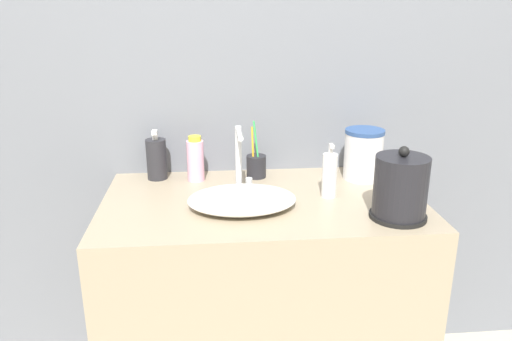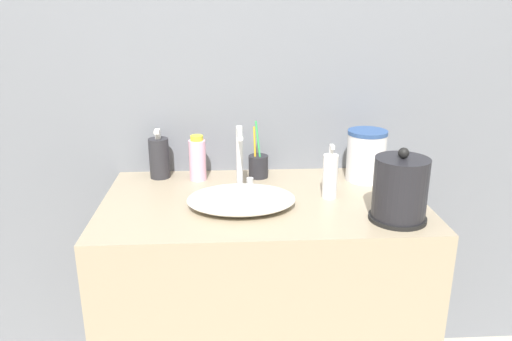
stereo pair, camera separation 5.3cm
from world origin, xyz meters
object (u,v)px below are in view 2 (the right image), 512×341
object	(u,v)px
shampoo_bottle	(198,159)
mouthwash_bottle	(159,158)
water_pitcher	(366,155)
faucet	(241,156)
electric_kettle	(400,191)
toothbrush_cup	(258,166)
lotion_bottle	(330,176)

from	to	relation	value
shampoo_bottle	mouthwash_bottle	distance (m)	0.15
mouthwash_bottle	water_pitcher	world-z (taller)	same
faucet	shampoo_bottle	size ratio (longest dim) A/B	1.35
electric_kettle	toothbrush_cup	distance (m)	0.57
faucet	water_pitcher	xyz separation A→B (m)	(0.45, 0.09, -0.03)
lotion_bottle	shampoo_bottle	bearing A→B (deg)	155.31
electric_kettle	mouthwash_bottle	bearing A→B (deg)	150.48
electric_kettle	toothbrush_cup	world-z (taller)	electric_kettle
lotion_bottle	faucet	bearing A→B (deg)	164.58
mouthwash_bottle	faucet	bearing A→B (deg)	-27.96
faucet	mouthwash_bottle	bearing A→B (deg)	152.04
electric_kettle	lotion_bottle	xyz separation A→B (m)	(-0.17, 0.19, -0.01)
mouthwash_bottle	lotion_bottle	bearing A→B (deg)	-22.03
electric_kettle	faucet	bearing A→B (deg)	149.50
electric_kettle	shampoo_bottle	world-z (taller)	electric_kettle
toothbrush_cup	water_pitcher	distance (m)	0.39
lotion_bottle	mouthwash_bottle	xyz separation A→B (m)	(-0.58, 0.24, 0.00)
faucet	toothbrush_cup	xyz separation A→B (m)	(0.06, 0.14, -0.08)
toothbrush_cup	shampoo_bottle	world-z (taller)	toothbrush_cup
lotion_bottle	mouthwash_bottle	world-z (taller)	same
shampoo_bottle	mouthwash_bottle	world-z (taller)	mouthwash_bottle
electric_kettle	lotion_bottle	distance (m)	0.25
electric_kettle	toothbrush_cup	xyz separation A→B (m)	(-0.39, 0.41, -0.05)
electric_kettle	lotion_bottle	size ratio (longest dim) A/B	1.22
faucet	electric_kettle	xyz separation A→B (m)	(0.46, -0.27, -0.03)
toothbrush_cup	electric_kettle	bearing A→B (deg)	-46.10
water_pitcher	toothbrush_cup	bearing A→B (deg)	172.58
faucet	toothbrush_cup	distance (m)	0.17
shampoo_bottle	water_pitcher	world-z (taller)	water_pitcher
electric_kettle	shampoo_bottle	size ratio (longest dim) A/B	1.34
shampoo_bottle	mouthwash_bottle	xyz separation A→B (m)	(-0.14, 0.03, -0.00)
faucet	toothbrush_cup	world-z (taller)	faucet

